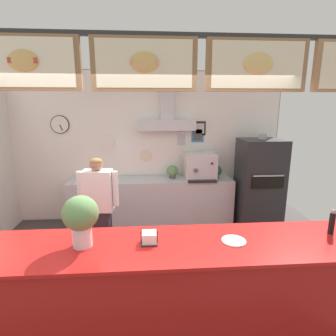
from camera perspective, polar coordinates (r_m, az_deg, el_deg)
The scene contains 13 objects.
ground_plane at distance 3.38m, azimuth -4.02°, elevation -28.64°, with size 6.58×6.58×0.00m, color #3F3A38.
back_wall_assembly at distance 5.15m, azimuth -4.22°, elevation 5.21°, with size 5.24×3.11×2.92m.
service_counter at distance 2.69m, azimuth -4.17°, elevation -26.28°, with size 4.61×0.74×1.09m.
back_prep_counter at distance 5.19m, azimuth -3.50°, elevation -7.32°, with size 3.06×0.61×0.91m.
pizza_oven at distance 5.20m, azimuth 18.91°, elevation -3.39°, with size 0.75×0.71×1.78m.
shop_worker at distance 3.74m, azimuth -14.52°, elevation -9.16°, with size 0.54×0.24×1.60m.
espresso_machine at distance 5.06m, azimuth 6.83°, elevation 0.38°, with size 0.58×0.54×0.49m.
potted_oregano at distance 5.07m, azimuth 0.94°, elevation -0.70°, with size 0.23×0.23×0.25m.
potted_thyme at distance 5.14m, azimuth 10.09°, elevation -0.66°, with size 0.24×0.24×0.26m.
pepper_grinder at distance 2.93m, azimuth 31.70°, elevation -9.77°, with size 0.05×0.05×0.24m.
condiment_plate at distance 2.49m, azimuth 13.91°, elevation -14.90°, with size 0.21×0.21×0.01m.
basil_vase at distance 2.36m, azimuth -18.17°, elevation -10.14°, with size 0.30×0.30×0.44m.
napkin_holder at distance 2.39m, azimuth -4.04°, elevation -14.73°, with size 0.15×0.14×0.11m.
Camera 1 is at (0.02, -2.53, 2.24)m, focal length 28.45 mm.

